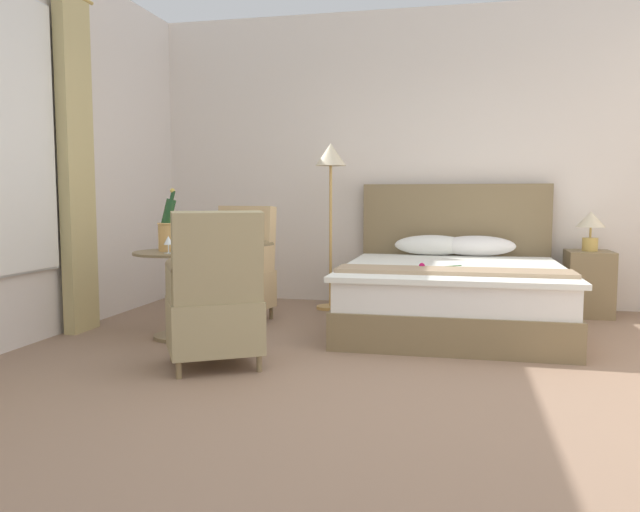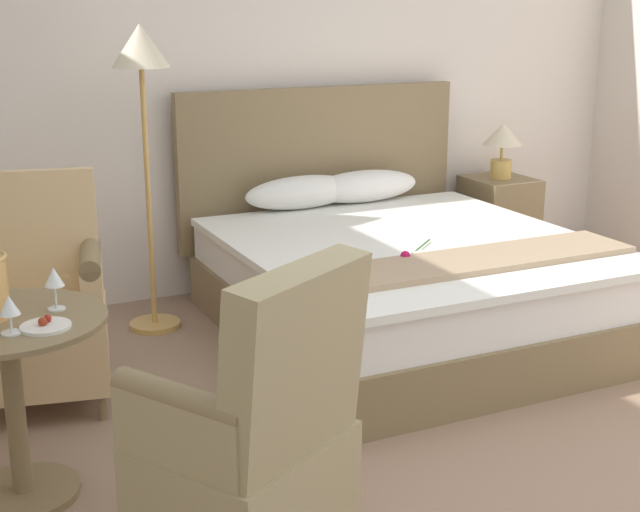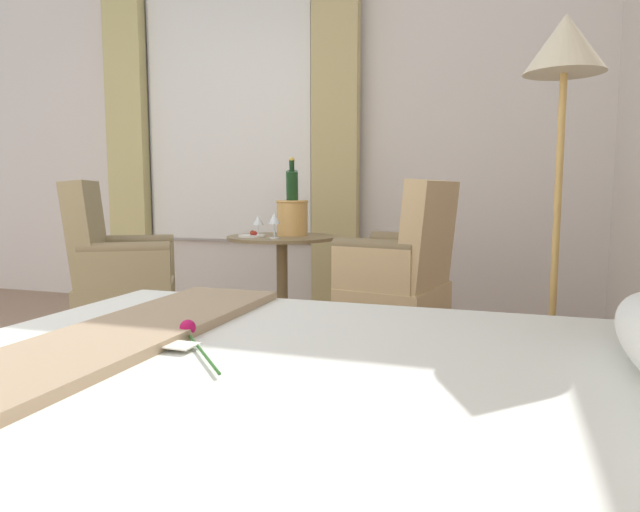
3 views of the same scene
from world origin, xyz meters
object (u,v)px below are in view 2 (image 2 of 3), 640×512
side_table_round (13,388)px  snack_plate (46,326)px  bed (396,274)px  nightstand (498,222)px  floor_lamp_brass (142,83)px  wine_glass_near_bucket (9,307)px  armchair_facing_bed (253,445)px  bedside_lamp (502,141)px  armchair_by_window (38,309)px  wine_glass_near_edge (54,279)px

side_table_round → snack_plate: (0.11, -0.15, 0.27)m
bed → nightstand: (1.24, 0.77, -0.01)m
floor_lamp_brass → side_table_round: floor_lamp_brass is taller
snack_plate → side_table_round: bearing=125.5°
floor_lamp_brass → wine_glass_near_bucket: (-0.91, -1.69, -0.56)m
nightstand → bed: bearing=-148.3°
bed → armchair_facing_bed: size_ratio=2.08×
bedside_lamp → armchair_by_window: size_ratio=0.36×
side_table_round → floor_lamp_brass: bearing=59.3°
nightstand → wine_glass_near_edge: wine_glass_near_edge is taller
nightstand → floor_lamp_brass: bearing=-175.8°
wine_glass_near_bucket → armchair_facing_bed: 0.92m
snack_plate → armchair_by_window: (0.09, 0.95, -0.25)m
snack_plate → wine_glass_near_edge: bearing=69.8°
bed → snack_plate: size_ratio=12.71×
bedside_lamp → wine_glass_near_edge: bedside_lamp is taller
wine_glass_near_bucket → wine_glass_near_edge: size_ratio=0.85×
nightstand → armchair_by_window: armchair_by_window is taller
wine_glass_near_edge → snack_plate: 0.22m
wine_glass_near_edge → snack_plate: wine_glass_near_edge is taller
nightstand → wine_glass_near_bucket: bearing=-150.8°
side_table_round → wine_glass_near_edge: 0.41m
bedside_lamp → armchair_facing_bed: size_ratio=0.36×
side_table_round → wine_glass_near_bucket: bearing=-89.8°
side_table_round → wine_glass_near_bucket: 0.38m
side_table_round → snack_plate: 0.33m
bedside_lamp → snack_plate: 3.74m
bed → wine_glass_near_bucket: bed is taller
snack_plate → armchair_by_window: bearing=84.4°
floor_lamp_brass → armchair_facing_bed: (-0.30, -2.29, -0.91)m
bed → armchair_by_window: bed is taller
wine_glass_near_bucket → snack_plate: size_ratio=0.79×
bed → wine_glass_near_edge: bed is taller
side_table_round → wine_glass_near_bucket: size_ratio=5.21×
wine_glass_near_bucket → armchair_by_window: size_ratio=0.13×
wine_glass_near_edge → snack_plate: bearing=-110.2°
wine_glass_near_edge → armchair_by_window: bearing=87.9°
bed → armchair_by_window: (-1.90, -0.14, 0.13)m
bed → wine_glass_near_edge: (-1.93, -0.92, 0.49)m
bedside_lamp → armchair_facing_bed: bearing=-137.9°
armchair_facing_bed → side_table_round: bearing=128.8°
bed → floor_lamp_brass: size_ratio=1.30×
bed → bedside_lamp: bearing=31.7°
floor_lamp_brass → wine_glass_near_bucket: bearing=-118.3°
side_table_round → snack_plate: bearing=-54.5°
wine_glass_near_bucket → armchair_facing_bed: bearing=-44.5°
side_table_round → nightstand: bearing=27.0°
armchair_by_window → floor_lamp_brass: bearing=46.1°
nightstand → bedside_lamp: size_ratio=1.66×
bed → bedside_lamp: (1.24, 0.77, 0.55)m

